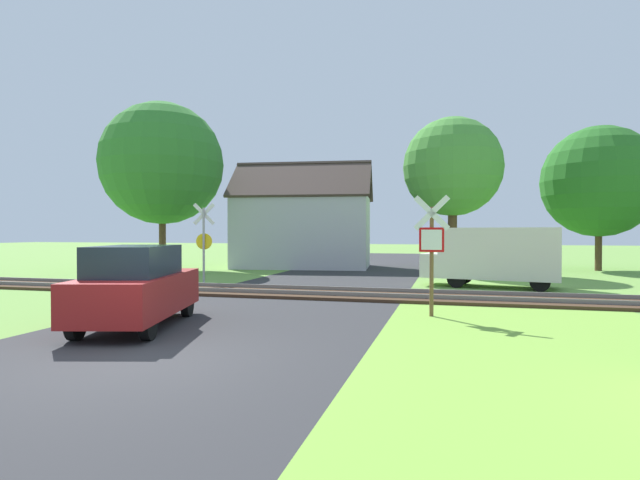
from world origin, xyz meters
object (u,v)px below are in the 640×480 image
(tree_left, at_px, (162,164))
(tree_right, at_px, (453,167))
(parked_car, at_px, (137,286))
(crossing_sign_far, at_px, (204,238))
(stop_sign_near, at_px, (432,247))
(house, at_px, (303,229))
(tree_far, at_px, (599,182))
(mail_truck, at_px, (494,254))

(tree_left, height_order, tree_right, tree_left)
(tree_left, bearing_deg, parked_car, -59.57)
(crossing_sign_far, bearing_deg, tree_left, 120.74)
(stop_sign_near, relative_size, house, 0.35)
(stop_sign_near, bearing_deg, crossing_sign_far, -30.94)
(tree_far, bearing_deg, mail_truck, -121.52)
(tree_left, relative_size, tree_far, 1.17)
(stop_sign_near, bearing_deg, tree_right, -92.28)
(stop_sign_near, bearing_deg, parked_car, 26.34)
(tree_left, bearing_deg, tree_far, 13.69)
(crossing_sign_far, distance_m, mail_truck, 11.20)
(house, relative_size, mail_truck, 1.66)
(crossing_sign_far, xyz_separation_m, tree_left, (-5.81, 6.29, 3.99))
(house, xyz_separation_m, tree_left, (-6.81, -4.12, 3.57))
(stop_sign_near, height_order, crossing_sign_far, crossing_sign_far)
(stop_sign_near, height_order, parked_car, stop_sign_near)
(stop_sign_near, bearing_deg, tree_left, -38.31)
(mail_truck, height_order, parked_car, mail_truck)
(stop_sign_near, height_order, mail_truck, stop_sign_near)
(tree_left, bearing_deg, stop_sign_near, -38.29)
(tree_right, height_order, tree_far, tree_right)
(crossing_sign_far, bearing_deg, stop_sign_near, -42.87)
(mail_truck, bearing_deg, tree_far, -20.51)
(stop_sign_near, distance_m, tree_far, 19.35)
(house, relative_size, tree_left, 0.94)
(tree_left, bearing_deg, crossing_sign_far, -47.31)
(crossing_sign_far, distance_m, tree_right, 13.44)
(stop_sign_near, height_order, tree_far, tree_far)
(house, distance_m, parked_car, 18.97)
(mail_truck, bearing_deg, tree_left, 86.34)
(tree_right, relative_size, mail_truck, 1.55)
(stop_sign_near, bearing_deg, mail_truck, -105.82)
(crossing_sign_far, distance_m, house, 10.47)
(stop_sign_near, height_order, tree_right, tree_right)
(tree_right, bearing_deg, tree_far, 22.28)
(stop_sign_near, bearing_deg, tree_far, -115.40)
(parked_car, bearing_deg, tree_far, 40.55)
(house, relative_size, parked_car, 2.00)
(tree_far, bearing_deg, crossing_sign_far, -145.29)
(house, distance_m, mail_truck, 13.20)
(house, relative_size, tree_far, 1.10)
(stop_sign_near, xyz_separation_m, crossing_sign_far, (-8.97, 5.38, 0.11))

